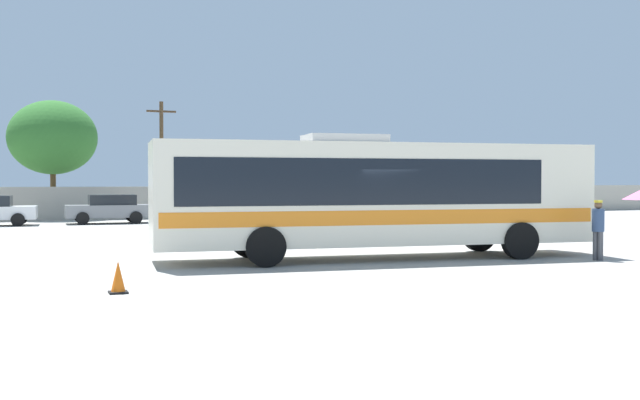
% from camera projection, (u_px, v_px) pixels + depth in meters
% --- Properties ---
extents(ground_plane, '(300.00, 300.00, 0.00)m').
position_uv_depth(ground_plane, '(275.00, 235.00, 30.52)').
color(ground_plane, '#A3A099').
extents(perimeter_wall, '(80.00, 0.30, 1.87)m').
position_uv_depth(perimeter_wall, '(195.00, 202.00, 44.20)').
color(perimeter_wall, '#9E998C').
rests_on(perimeter_wall, ground_plane).
extents(coach_bus_cream_orange, '(12.69, 3.92, 3.48)m').
position_uv_depth(coach_bus_cream_orange, '(371.00, 193.00, 21.17)').
color(coach_bus_cream_orange, silver).
rests_on(coach_bus_cream_orange, ground_plane).
extents(attendant_by_bus_door, '(0.41, 0.41, 1.66)m').
position_uv_depth(attendant_by_bus_door, '(598.00, 226.00, 20.77)').
color(attendant_by_bus_door, '#4C4C51').
rests_on(attendant_by_bus_door, ground_plane).
extents(parked_car_second_grey, '(4.22, 2.04, 1.48)m').
position_uv_depth(parked_car_second_grey, '(109.00, 208.00, 38.68)').
color(parked_car_second_grey, slate).
rests_on(parked_car_second_grey, ground_plane).
extents(parked_car_third_silver, '(4.53, 2.24, 1.47)m').
position_uv_depth(parked_car_third_silver, '(243.00, 207.00, 40.61)').
color(parked_car_third_silver, '#B7BABF').
rests_on(parked_car_third_silver, ground_plane).
extents(parked_car_rightmost_white, '(4.66, 2.29, 1.41)m').
position_uv_depth(parked_car_rightmost_white, '(340.00, 206.00, 42.68)').
color(parked_car_rightmost_white, silver).
rests_on(parked_car_rightmost_white, ground_plane).
extents(utility_pole_far, '(1.80, 0.24, 7.07)m').
position_uv_depth(utility_pole_far, '(162.00, 156.00, 46.28)').
color(utility_pole_far, '#4C3823').
rests_on(utility_pole_far, ground_plane).
extents(roadside_tree_midleft, '(5.02, 5.02, 6.83)m').
position_uv_depth(roadside_tree_midleft, '(53.00, 138.00, 43.37)').
color(roadside_tree_midleft, brown).
rests_on(roadside_tree_midleft, ground_plane).
extents(traffic_cone_on_apron, '(0.36, 0.36, 0.64)m').
position_uv_depth(traffic_cone_on_apron, '(118.00, 278.00, 14.70)').
color(traffic_cone_on_apron, black).
rests_on(traffic_cone_on_apron, ground_plane).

